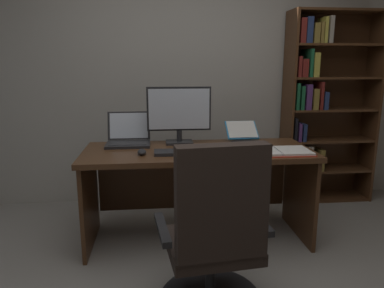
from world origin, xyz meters
name	(u,v)px	position (x,y,z in m)	size (l,w,h in m)	color
wall_back	(186,67)	(0.00, 1.94, 1.37)	(4.87, 0.12, 2.74)	#B2ADA3
desk	(197,171)	(0.01, 1.02, 0.55)	(1.77, 0.71, 0.75)	#4C2D19
bookshelf	(320,110)	(1.34, 1.71, 0.95)	(0.91, 0.31, 1.91)	#4C2D19
office_chair	(215,244)	(-0.01, 0.03, 0.43)	(0.65, 0.60, 1.02)	#232326
monitor	(179,115)	(-0.12, 1.17, 1.00)	(0.53, 0.16, 0.47)	#232326
laptop	(128,138)	(-0.54, 1.18, 0.81)	(0.35, 0.32, 0.25)	#232326
keyboard	(183,152)	(-0.12, 0.81, 0.77)	(0.42, 0.15, 0.02)	#232326
computer_mouse	(142,152)	(-0.42, 0.81, 0.77)	(0.06, 0.10, 0.04)	#232326
reading_stand_with_book	(242,132)	(0.42, 1.21, 0.83)	(0.27, 0.25, 0.16)	#232326
open_binder	(277,151)	(0.58, 0.76, 0.77)	(0.50, 0.29, 0.02)	#DB422D
notepad	(231,149)	(0.26, 0.90, 0.76)	(0.15, 0.21, 0.01)	silver
pen	(234,148)	(0.28, 0.90, 0.77)	(0.01, 0.01, 0.14)	navy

